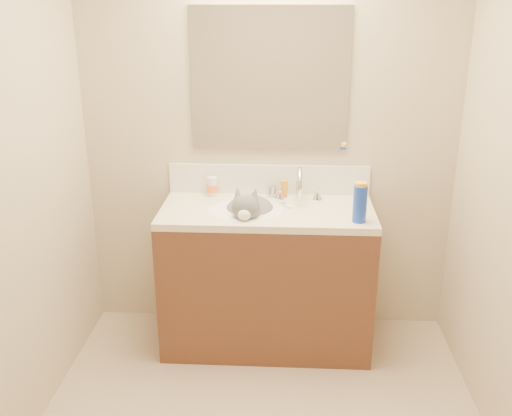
# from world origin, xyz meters

# --- Properties ---
(room_shell) EXTENTS (2.24, 2.54, 2.52)m
(room_shell) POSITION_xyz_m (0.00, 0.00, 1.49)
(room_shell) COLOR tan
(room_shell) RESTS_ON ground
(vanity_cabinet) EXTENTS (1.20, 0.55, 0.82)m
(vanity_cabinet) POSITION_xyz_m (0.00, 0.97, 0.41)
(vanity_cabinet) COLOR #55301D
(vanity_cabinet) RESTS_ON ground
(counter_slab) EXTENTS (1.20, 0.55, 0.04)m
(counter_slab) POSITION_xyz_m (0.00, 0.97, 0.84)
(counter_slab) COLOR beige
(counter_slab) RESTS_ON vanity_cabinet
(basin) EXTENTS (0.45, 0.36, 0.14)m
(basin) POSITION_xyz_m (-0.12, 0.94, 0.79)
(basin) COLOR white
(basin) RESTS_ON vanity_cabinet
(faucet) EXTENTS (0.28, 0.20, 0.21)m
(faucet) POSITION_xyz_m (0.18, 1.11, 0.95)
(faucet) COLOR silver
(faucet) RESTS_ON counter_slab
(cat) EXTENTS (0.34, 0.42, 0.32)m
(cat) POSITION_xyz_m (-0.10, 0.96, 0.83)
(cat) COLOR #595659
(cat) RESTS_ON basin
(backsplash) EXTENTS (1.20, 0.02, 0.18)m
(backsplash) POSITION_xyz_m (0.00, 1.24, 0.95)
(backsplash) COLOR silver
(backsplash) RESTS_ON counter_slab
(mirror) EXTENTS (0.90, 0.02, 0.80)m
(mirror) POSITION_xyz_m (0.00, 1.24, 1.54)
(mirror) COLOR white
(mirror) RESTS_ON room_shell
(pill_bottle) EXTENTS (0.08, 0.08, 0.11)m
(pill_bottle) POSITION_xyz_m (-0.34, 1.18, 0.92)
(pill_bottle) COLOR silver
(pill_bottle) RESTS_ON counter_slab
(pill_label) EXTENTS (0.09, 0.09, 0.04)m
(pill_label) POSITION_xyz_m (-0.34, 1.18, 0.91)
(pill_label) COLOR orange
(pill_label) RESTS_ON pill_bottle
(silver_jar) EXTENTS (0.06, 0.06, 0.06)m
(silver_jar) POSITION_xyz_m (0.02, 1.18, 0.89)
(silver_jar) COLOR #B7B7BC
(silver_jar) RESTS_ON counter_slab
(amber_bottle) EXTENTS (0.04, 0.04, 0.10)m
(amber_bottle) POSITION_xyz_m (0.09, 1.18, 0.91)
(amber_bottle) COLOR orange
(amber_bottle) RESTS_ON counter_slab
(toothbrush) EXTENTS (0.08, 0.14, 0.01)m
(toothbrush) POSITION_xyz_m (0.09, 1.04, 0.87)
(toothbrush) COLOR silver
(toothbrush) RESTS_ON counter_slab
(toothbrush_head) EXTENTS (0.03, 0.03, 0.01)m
(toothbrush_head) POSITION_xyz_m (0.09, 1.04, 0.87)
(toothbrush_head) COLOR #708DEE
(toothbrush_head) RESTS_ON counter_slab
(spray_can) EXTENTS (0.09, 0.09, 0.20)m
(spray_can) POSITION_xyz_m (0.49, 0.80, 0.96)
(spray_can) COLOR #193AB2
(spray_can) RESTS_ON counter_slab
(spray_cap) EXTENTS (0.08, 0.08, 0.04)m
(spray_cap) POSITION_xyz_m (0.49, 0.80, 1.06)
(spray_cap) COLOR yellow
(spray_cap) RESTS_ON spray_can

